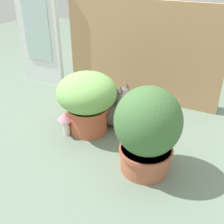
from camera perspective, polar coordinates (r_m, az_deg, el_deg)
name	(u,v)px	position (r m, az deg, el deg)	size (l,w,h in m)	color
ground_plane	(101,134)	(1.65, -2.25, -4.65)	(6.00, 6.00, 0.00)	slate
cardboard_backdrop	(141,53)	(1.96, 6.07, 12.28)	(1.14, 0.03, 0.71)	tan
window_panel_white	(39,30)	(2.32, -15.20, 16.39)	(0.38, 0.05, 0.87)	white
grass_planter	(87,99)	(1.58, -5.23, 2.77)	(0.35, 0.35, 0.37)	#C35C3E
leafy_planter	(147,130)	(1.27, 7.45, -3.68)	(0.32, 0.32, 0.44)	#AC6041
cat	(111,108)	(1.68, -0.23, 0.95)	(0.37, 0.22, 0.32)	#615652
mushroom_ornament_pink	(66,119)	(1.61, -9.70, -1.45)	(0.10, 0.10, 0.16)	silver
mushroom_ornament_red	(70,120)	(1.65, -8.92, -1.77)	(0.09, 0.09, 0.11)	silver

